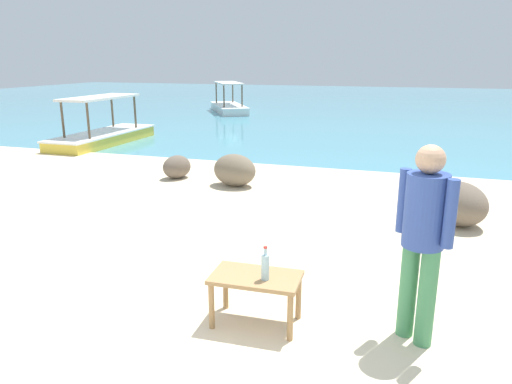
% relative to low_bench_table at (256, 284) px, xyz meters
% --- Properties ---
extents(sand_beach, '(18.00, 14.00, 0.04)m').
position_rel_low_bench_table_xyz_m(sand_beach, '(-0.22, -0.67, -0.40)').
color(sand_beach, beige).
rests_on(sand_beach, ground).
extents(water_surface, '(60.00, 36.00, 0.03)m').
position_rel_low_bench_table_xyz_m(water_surface, '(-0.22, 21.33, -0.42)').
color(water_surface, teal).
rests_on(water_surface, ground).
extents(low_bench_table, '(0.77, 0.47, 0.45)m').
position_rel_low_bench_table_xyz_m(low_bench_table, '(0.00, 0.00, 0.00)').
color(low_bench_table, '#A37A4C').
rests_on(low_bench_table, sand_beach).
extents(bottle, '(0.07, 0.07, 0.30)m').
position_rel_low_bench_table_xyz_m(bottle, '(0.10, -0.05, 0.19)').
color(bottle, '#A3C6D1').
rests_on(bottle, low_bench_table).
extents(person_standing, '(0.42, 0.35, 1.62)m').
position_rel_low_bench_table_xyz_m(person_standing, '(1.31, 0.16, 0.57)').
color(person_standing, '#428956').
rests_on(person_standing, sand_beach).
extents(shore_rock_large, '(1.04, 1.10, 0.61)m').
position_rel_low_bench_table_xyz_m(shore_rock_large, '(1.88, 3.32, -0.07)').
color(shore_rock_large, '#6B5B4C').
rests_on(shore_rock_large, sand_beach).
extents(shore_rock_medium, '(0.93, 0.77, 0.58)m').
position_rel_low_bench_table_xyz_m(shore_rock_medium, '(-1.81, 4.37, -0.09)').
color(shore_rock_medium, '#756651').
rests_on(shore_rock_medium, sand_beach).
extents(shore_rock_small, '(0.65, 0.71, 0.45)m').
position_rel_low_bench_table_xyz_m(shore_rock_small, '(-3.07, 4.57, -0.15)').
color(shore_rock_small, '#6B5B4C').
rests_on(shore_rock_small, sand_beach).
extents(boat_yellow, '(1.17, 3.68, 1.29)m').
position_rel_low_bench_table_xyz_m(boat_yellow, '(-6.88, 7.63, -0.13)').
color(boat_yellow, gold).
rests_on(boat_yellow, water_surface).
extents(boat_white, '(2.87, 3.74, 1.29)m').
position_rel_low_bench_table_xyz_m(boat_white, '(-6.54, 16.45, -0.13)').
color(boat_white, white).
rests_on(boat_white, water_surface).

